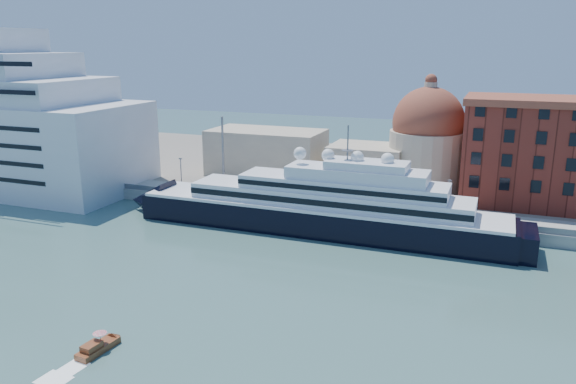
% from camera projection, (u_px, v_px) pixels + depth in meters
% --- Properties ---
extents(ground, '(400.00, 400.00, 0.00)m').
position_uv_depth(ground, '(241.00, 268.00, 93.26)').
color(ground, '#325755').
rests_on(ground, ground).
extents(quay, '(180.00, 10.00, 2.50)m').
position_uv_depth(quay, '(308.00, 207.00, 123.63)').
color(quay, gray).
rests_on(quay, ground).
extents(land, '(260.00, 72.00, 2.00)m').
position_uv_depth(land, '(354.00, 171.00, 160.71)').
color(land, slate).
rests_on(land, ground).
extents(quay_fence, '(180.00, 0.10, 1.20)m').
position_uv_depth(quay_fence, '(301.00, 204.00, 119.10)').
color(quay_fence, slate).
rests_on(quay_fence, quay).
extents(superyacht, '(84.03, 11.65, 25.11)m').
position_uv_depth(superyacht, '(307.00, 209.00, 111.65)').
color(superyacht, black).
rests_on(superyacht, ground).
extents(service_barge, '(11.09, 4.81, 2.42)m').
position_uv_depth(service_barge, '(61.00, 201.00, 130.72)').
color(service_barge, white).
rests_on(service_barge, ground).
extents(water_taxi, '(2.48, 5.92, 2.74)m').
position_uv_depth(water_taxi, '(97.00, 347.00, 67.66)').
color(water_taxi, maroon).
rests_on(water_taxi, ground).
extents(warehouse, '(43.00, 19.00, 23.25)m').
position_uv_depth(warehouse, '(568.00, 153.00, 118.66)').
color(warehouse, maroon).
rests_on(warehouse, land).
extents(church, '(66.00, 18.00, 25.50)m').
position_uv_depth(church, '(363.00, 148.00, 140.37)').
color(church, beige).
rests_on(church, land).
extents(lamp_posts, '(120.80, 2.40, 18.00)m').
position_uv_depth(lamp_posts, '(251.00, 166.00, 124.27)').
color(lamp_posts, slate).
rests_on(lamp_posts, quay).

